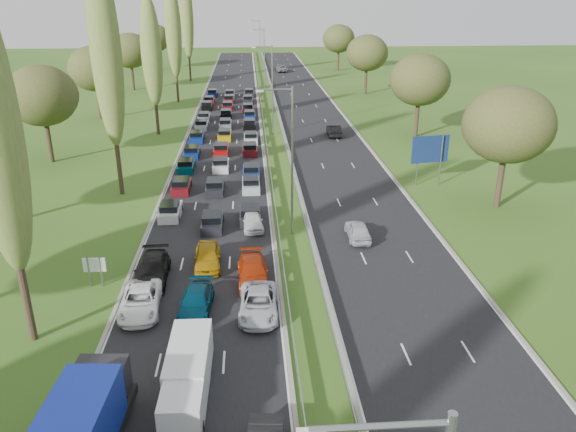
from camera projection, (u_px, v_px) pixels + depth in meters
name	position (u px, v px, depth m)	size (l,w,h in m)	color
ground	(272.00, 131.00, 80.58)	(260.00, 260.00, 0.00)	#2E551A
near_carriageway	(226.00, 127.00, 82.46)	(10.50, 215.00, 0.04)	black
far_carriageway	(317.00, 126.00, 83.34)	(10.50, 215.00, 0.04)	black
central_reservation	(271.00, 123.00, 82.69)	(2.36, 215.00, 0.32)	gray
lamp_columns	(272.00, 91.00, 76.50)	(0.18, 140.18, 12.00)	gray
poplar_row	(136.00, 50.00, 63.97)	(2.80, 127.80, 22.44)	#2D2116
woodland_left	(31.00, 101.00, 59.91)	(8.00, 166.00, 11.10)	#2D2116
woodland_right	(440.00, 90.00, 66.65)	(8.00, 153.00, 11.10)	#2D2116
traffic_queue_fill	(224.00, 132.00, 78.06)	(9.08, 68.59, 0.80)	silver
near_car_2	(140.00, 301.00, 34.84)	(2.38, 5.16, 1.43)	white
near_car_3	(152.00, 270.00, 38.47)	(2.21, 5.45, 1.58)	black
near_car_7	(196.00, 302.00, 34.79)	(1.90, 4.66, 1.35)	#05354C
near_car_8	(208.00, 257.00, 40.51)	(1.84, 4.56, 1.55)	#B2810B
near_car_10	(259.00, 303.00, 34.58)	(2.35, 5.11, 1.42)	silver
near_car_11	(253.00, 271.00, 38.46)	(2.06, 5.07, 1.47)	#A52B0A
near_car_12	(252.00, 220.00, 47.15)	(1.66, 4.13, 1.41)	silver
far_car_0	(358.00, 230.00, 45.12)	(1.71, 4.24, 1.44)	#B3B7BD
far_car_1	(334.00, 130.00, 77.22)	(1.68, 4.81, 1.59)	black
far_car_2	(282.00, 68.00, 139.30)	(2.61, 5.65, 1.57)	gray
white_van_front	(186.00, 391.00, 26.59)	(1.90, 4.84, 1.95)	silver
white_van_rear	(190.00, 360.00, 28.71)	(2.02, 5.14, 2.07)	silver
info_sign	(95.00, 268.00, 37.61)	(1.50, 0.16, 2.10)	gray
direction_sign	(430.00, 151.00, 56.68)	(3.96, 0.74, 5.20)	gray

